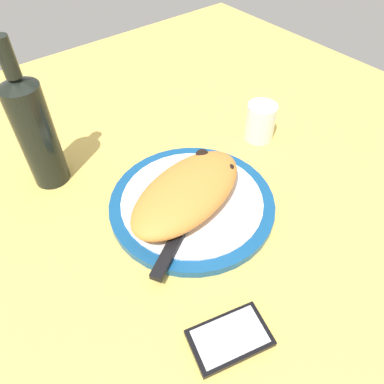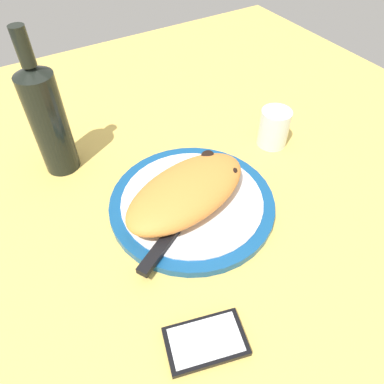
% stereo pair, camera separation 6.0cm
% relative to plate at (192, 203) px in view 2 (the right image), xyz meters
% --- Properties ---
extents(ground_plane, '(1.50, 1.50, 0.03)m').
position_rel_plate_xyz_m(ground_plane, '(0.00, 0.00, -0.02)').
color(ground_plane, '#DBB756').
extents(plate, '(0.31, 0.31, 0.02)m').
position_rel_plate_xyz_m(plate, '(0.00, 0.00, 0.00)').
color(plate, navy).
rests_on(plate, ground_plane).
extents(calzone, '(0.28, 0.18, 0.06)m').
position_rel_plate_xyz_m(calzone, '(0.01, -0.00, 0.04)').
color(calzone, orange).
rests_on(calzone, plate).
extents(fork, '(0.16, 0.02, 0.00)m').
position_rel_plate_xyz_m(fork, '(-0.00, -0.07, 0.01)').
color(fork, silver).
rests_on(fork, plate).
extents(knife, '(0.22, 0.14, 0.01)m').
position_rel_plate_xyz_m(knife, '(0.08, 0.06, 0.01)').
color(knife, silver).
rests_on(knife, plate).
extents(smartphone, '(0.13, 0.09, 0.01)m').
position_rel_plate_xyz_m(smartphone, '(0.12, 0.23, -0.00)').
color(smartphone, black).
rests_on(smartphone, ground_plane).
extents(water_glass, '(0.06, 0.06, 0.08)m').
position_rel_plate_xyz_m(water_glass, '(-0.25, -0.07, 0.03)').
color(water_glass, silver).
rests_on(water_glass, ground_plane).
extents(wine_bottle, '(0.07, 0.07, 0.29)m').
position_rel_plate_xyz_m(wine_bottle, '(0.17, -0.24, 0.11)').
color(wine_bottle, black).
rests_on(wine_bottle, ground_plane).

